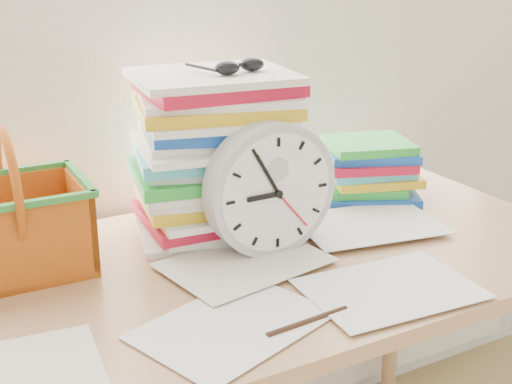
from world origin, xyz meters
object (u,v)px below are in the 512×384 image
paper_stack (218,155)px  basket (11,203)px  clock (270,189)px  book_stack (369,170)px  desk (243,297)px

paper_stack → basket: bearing=178.3°
clock → basket: (-0.45, 0.16, 0.00)m
basket → clock: bearing=-17.6°
clock → book_stack: clock is taller
paper_stack → basket: paper_stack is taller
clock → paper_stack: bearing=105.0°
clock → book_stack: size_ratio=1.11×
paper_stack → basket: (-0.41, 0.01, -0.03)m
desk → clock: size_ratio=5.27×
desk → basket: (-0.38, 0.17, 0.21)m
clock → basket: bearing=160.8°
book_stack → basket: 0.82m
desk → paper_stack: 0.29m
basket → book_stack: bearing=1.6°
book_stack → basket: size_ratio=0.89×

